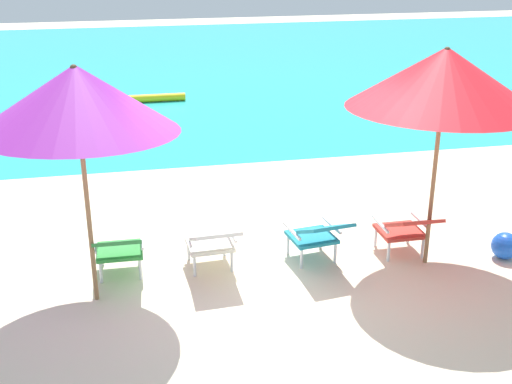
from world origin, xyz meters
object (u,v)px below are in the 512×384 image
(beach_umbrella_left, at_px, (77,99))
(beach_umbrella_right, at_px, (444,78))
(lounge_chair_far_left, at_px, (119,248))
(lounge_chair_far_right, at_px, (406,228))
(swim_buoy, at_px, (151,98))
(lounge_chair_near_right, at_px, (318,233))
(beach_ball, at_px, (505,246))
(lounge_chair_near_left, at_px, (212,241))

(beach_umbrella_left, height_order, beach_umbrella_right, beach_umbrella_right)
(lounge_chair_far_left, height_order, beach_umbrella_right, beach_umbrella_right)
(lounge_chair_far_right, xyz_separation_m, beach_umbrella_right, (0.20, -0.16, 1.83))
(beach_umbrella_left, bearing_deg, swim_buoy, 82.78)
(lounge_chair_near_right, bearing_deg, beach_umbrella_left, -173.76)
(swim_buoy, distance_m, beach_umbrella_left, 9.12)
(beach_umbrella_right, bearing_deg, lounge_chair_far_right, 142.09)
(beach_umbrella_left, bearing_deg, lounge_chair_far_left, 54.85)
(beach_ball, bearing_deg, lounge_chair_far_left, 174.79)
(lounge_chair_far_right, height_order, beach_umbrella_left, beach_umbrella_left)
(lounge_chair_far_left, xyz_separation_m, beach_ball, (4.58, -0.42, -0.24))
(swim_buoy, relative_size, lounge_chair_near_left, 1.78)
(swim_buoy, height_order, lounge_chair_far_right, lounge_chair_far_right)
(beach_umbrella_right, relative_size, beach_ball, 8.70)
(swim_buoy, distance_m, beach_ball, 9.59)
(lounge_chair_near_left, distance_m, beach_umbrella_left, 2.27)
(lounge_chair_far_right, relative_size, beach_umbrella_left, 0.31)
(lounge_chair_far_left, xyz_separation_m, lounge_chair_near_right, (2.30, -0.10, 0.00))
(lounge_chair_near_right, height_order, beach_umbrella_right, beach_umbrella_right)
(swim_buoy, height_order, lounge_chair_far_left, lounge_chair_far_left)
(swim_buoy, distance_m, lounge_chair_far_right, 8.95)
(swim_buoy, bearing_deg, beach_umbrella_left, -97.22)
(lounge_chair_far_left, bearing_deg, lounge_chair_far_right, -2.81)
(lounge_chair_far_left, bearing_deg, beach_ball, -5.21)
(lounge_chair_near_right, relative_size, lounge_chair_far_right, 1.07)
(swim_buoy, bearing_deg, lounge_chair_far_right, -73.52)
(lounge_chair_near_left, bearing_deg, beach_umbrella_right, -6.24)
(beach_umbrella_left, xyz_separation_m, beach_ball, (4.84, -0.03, -2.05))
(lounge_chair_far_right, distance_m, beach_umbrella_left, 4.08)
(lounge_chair_near_right, xyz_separation_m, beach_ball, (2.28, -0.32, -0.24))
(beach_umbrella_right, bearing_deg, beach_umbrella_left, -179.15)
(lounge_chair_near_left, bearing_deg, lounge_chair_near_right, -2.46)
(lounge_chair_near_right, xyz_separation_m, beach_umbrella_right, (1.29, -0.22, 1.83))
(swim_buoy, bearing_deg, beach_ball, -67.10)
(swim_buoy, relative_size, beach_ball, 4.83)
(lounge_chair_near_right, height_order, lounge_chair_far_right, same)
(lounge_chair_far_left, bearing_deg, lounge_chair_near_left, -2.63)
(swim_buoy, height_order, lounge_chair_near_right, lounge_chair_near_right)
(lounge_chair_far_left, relative_size, beach_umbrella_right, 0.31)
(lounge_chair_far_right, xyz_separation_m, beach_ball, (1.19, -0.25, -0.24))
(lounge_chair_far_right, relative_size, beach_umbrella_right, 0.30)
(lounge_chair_near_right, relative_size, beach_umbrella_left, 0.34)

